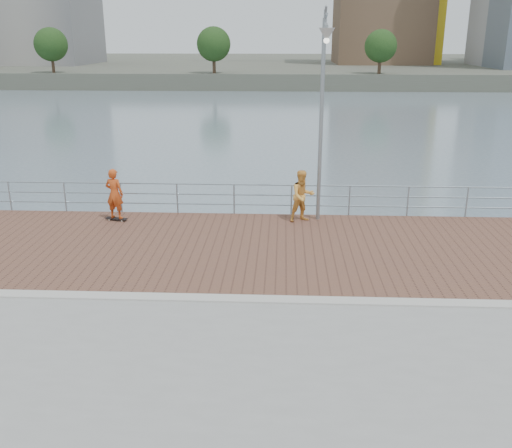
{
  "coord_description": "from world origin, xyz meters",
  "views": [
    {
      "loc": [
        0.7,
        -12.57,
        6.17
      ],
      "look_at": [
        0.0,
        2.0,
        1.3
      ],
      "focal_mm": 40.0,
      "sensor_mm": 36.0,
      "label": 1
    }
  ],
  "objects_px": {
    "guardrail": "(263,196)",
    "bystander": "(303,196)",
    "skateboarder": "(114,194)",
    "street_lamp": "(324,81)"
  },
  "relations": [
    {
      "from": "street_lamp",
      "to": "bystander",
      "type": "height_order",
      "value": "street_lamp"
    },
    {
      "from": "street_lamp",
      "to": "skateboarder",
      "type": "distance_m",
      "value": 7.95
    },
    {
      "from": "guardrail",
      "to": "bystander",
      "type": "xyz_separation_m",
      "value": [
        1.39,
        -0.74,
        0.22
      ]
    },
    {
      "from": "guardrail",
      "to": "skateboarder",
      "type": "distance_m",
      "value": 5.16
    },
    {
      "from": "guardrail",
      "to": "bystander",
      "type": "relative_size",
      "value": 21.86
    },
    {
      "from": "guardrail",
      "to": "bystander",
      "type": "distance_m",
      "value": 1.59
    },
    {
      "from": "street_lamp",
      "to": "guardrail",
      "type": "bearing_deg",
      "value": 153.07
    },
    {
      "from": "skateboarder",
      "to": "guardrail",
      "type": "bearing_deg",
      "value": -155.35
    },
    {
      "from": "guardrail",
      "to": "street_lamp",
      "type": "relative_size",
      "value": 5.83
    },
    {
      "from": "skateboarder",
      "to": "street_lamp",
      "type": "bearing_deg",
      "value": -166.49
    }
  ]
}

